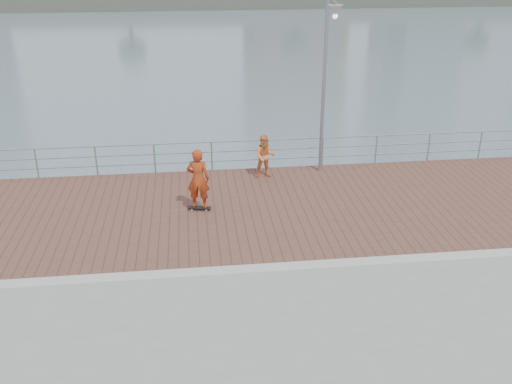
{
  "coord_description": "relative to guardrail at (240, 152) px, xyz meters",
  "views": [
    {
      "loc": [
        -1.72,
        -12.47,
        7.82
      ],
      "look_at": [
        0.0,
        2.0,
        1.3
      ],
      "focal_mm": 40.0,
      "sensor_mm": 36.0,
      "label": 1
    }
  ],
  "objects": [
    {
      "name": "curb",
      "position": [
        -0.0,
        -7.0,
        -0.66
      ],
      "size": [
        40.0,
        0.4,
        0.06
      ],
      "primitive_type": "cube",
      "color": "#B7B5AD",
      "rests_on": "seawall"
    },
    {
      "name": "street_lamp",
      "position": [
        2.89,
        -0.96,
        3.75
      ],
      "size": [
        0.46,
        1.32,
        6.25
      ],
      "color": "gray",
      "rests_on": "brick_lane"
    },
    {
      "name": "water",
      "position": [
        -0.0,
        -7.0,
        -2.69
      ],
      "size": [
        400.0,
        400.0,
        0.0
      ],
      "primitive_type": "plane",
      "color": "slate",
      "rests_on": "ground"
    },
    {
      "name": "bystander",
      "position": [
        0.81,
        -0.87,
        0.1
      ],
      "size": [
        0.76,
        0.6,
        1.54
      ],
      "primitive_type": "imported",
      "rotation": [
        0.0,
        0.0,
        -0.02
      ],
      "color": "#EE8746",
      "rests_on": "brick_lane"
    },
    {
      "name": "skateboarder",
      "position": [
        -1.59,
        -3.3,
        0.38
      ],
      "size": [
        0.78,
        0.59,
        1.93
      ],
      "primitive_type": "imported",
      "rotation": [
        0.0,
        0.0,
        2.95
      ],
      "color": "#AA3816",
      "rests_on": "skateboard"
    },
    {
      "name": "skateboard",
      "position": [
        -1.59,
        -3.3,
        -0.61
      ],
      "size": [
        0.74,
        0.32,
        0.08
      ],
      "rotation": [
        0.0,
        0.0,
        -0.19
      ],
      "color": "black",
      "rests_on": "brick_lane"
    },
    {
      "name": "guardrail",
      "position": [
        0.0,
        0.0,
        0.0
      ],
      "size": [
        39.06,
        0.06,
        1.13
      ],
      "color": "#8C9EA8",
      "rests_on": "brick_lane"
    },
    {
      "name": "brick_lane",
      "position": [
        -0.0,
        -3.4,
        -0.68
      ],
      "size": [
        40.0,
        6.8,
        0.02
      ],
      "primitive_type": "cube",
      "color": "brown",
      "rests_on": "seawall"
    }
  ]
}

